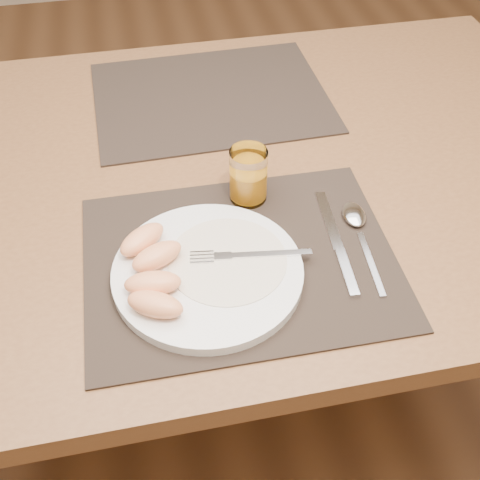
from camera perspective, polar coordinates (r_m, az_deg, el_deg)
name	(u,v)px	position (r m, az deg, el deg)	size (l,w,h in m)	color
ground	(224,394)	(1.62, -1.52, -14.41)	(5.00, 5.00, 0.00)	brown
table	(217,204)	(1.09, -2.18, 3.40)	(1.40, 0.90, 0.75)	brown
placemat_near	(240,260)	(0.88, 0.01, -1.94)	(0.45, 0.35, 0.00)	#2C221B
placemat_far	(211,97)	(1.22, -2.79, 13.40)	(0.45, 0.35, 0.00)	#2C221B
plate	(208,272)	(0.85, -3.07, -3.08)	(0.27, 0.27, 0.02)	white
plate_dressing	(227,260)	(0.85, -1.22, -1.90)	(0.17, 0.17, 0.00)	white
fork	(240,256)	(0.86, -0.01, -1.49)	(0.18, 0.04, 0.00)	silver
knife	(339,249)	(0.90, 9.37, -0.88)	(0.03, 0.22, 0.01)	silver
spoon	(356,221)	(0.94, 10.97, 1.76)	(0.04, 0.19, 0.01)	silver
juice_glass	(248,178)	(0.95, 0.79, 5.93)	(0.06, 0.06, 0.09)	white
grapefruit_wedges	(152,270)	(0.83, -8.38, -2.81)	(0.10, 0.19, 0.03)	#FFA468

